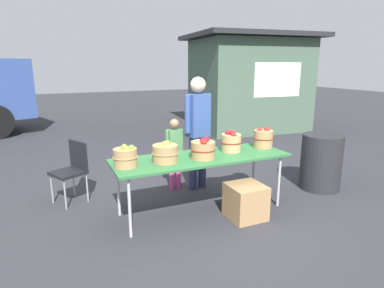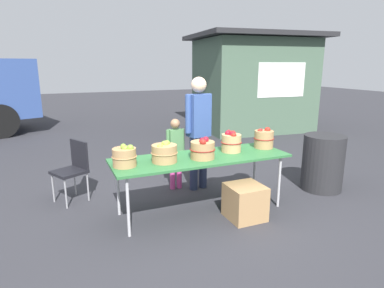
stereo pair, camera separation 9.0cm
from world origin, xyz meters
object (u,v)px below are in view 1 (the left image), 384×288
at_px(apple_basket_red_0, 203,149).
at_px(child_customer, 175,148).
at_px(apple_basket_green_0, 125,157).
at_px(produce_crate, 246,201).
at_px(vendor_adult, 198,125).
at_px(apple_basket_red_2, 263,138).
at_px(apple_basket_green_1, 165,153).
at_px(apple_basket_red_1, 231,142).
at_px(trash_barrel, 321,162).
at_px(folding_chair, 72,167).
at_px(market_table, 201,160).

distance_m(apple_basket_red_0, child_customer, 0.99).
xyz_separation_m(apple_basket_green_0, produce_crate, (1.41, -0.40, -0.65)).
bearing_deg(apple_basket_red_0, vendor_adult, 69.26).
distance_m(vendor_adult, child_customer, 0.51).
relative_size(apple_basket_green_0, apple_basket_red_2, 0.99).
height_order(apple_basket_green_1, apple_basket_red_1, apple_basket_red_1).
distance_m(trash_barrel, produce_crate, 1.70).
bearing_deg(folding_chair, child_customer, 57.13).
height_order(apple_basket_red_0, folding_chair, apple_basket_red_0).
xyz_separation_m(apple_basket_green_1, apple_basket_red_2, (1.52, 0.11, 0.02)).
height_order(vendor_adult, produce_crate, vendor_adult).
distance_m(apple_basket_red_0, vendor_adult, 0.90).
distance_m(apple_basket_green_1, apple_basket_red_2, 1.52).
bearing_deg(apple_basket_green_1, apple_basket_red_0, -5.22).
relative_size(trash_barrel, produce_crate, 1.96).
bearing_deg(apple_basket_green_0, vendor_adult, 30.92).
distance_m(apple_basket_green_0, apple_basket_red_1, 1.47).
relative_size(child_customer, produce_crate, 2.53).
distance_m(apple_basket_green_0, apple_basket_green_1, 0.48).
distance_m(apple_basket_red_0, apple_basket_red_1, 0.52).
bearing_deg(apple_basket_red_1, apple_basket_red_0, -163.47).
relative_size(apple_basket_red_1, produce_crate, 0.67).
bearing_deg(market_table, child_customer, 91.80).
height_order(market_table, child_customer, child_customer).
distance_m(apple_basket_green_1, trash_barrel, 2.60).
relative_size(market_table, apple_basket_red_2, 7.75).
bearing_deg(apple_basket_green_1, vendor_adult, 44.21).
bearing_deg(vendor_adult, trash_barrel, 146.01).
xyz_separation_m(market_table, vendor_adult, (0.30, 0.75, 0.31)).
bearing_deg(folding_chair, apple_basket_red_1, 36.96).
height_order(apple_basket_green_0, child_customer, child_customer).
bearing_deg(child_customer, folding_chair, -4.58).
bearing_deg(apple_basket_red_2, child_customer, 142.18).
distance_m(apple_basket_green_1, apple_basket_red_1, 0.99).
distance_m(apple_basket_red_0, apple_basket_red_2, 1.04).
relative_size(vendor_adult, produce_crate, 3.95).
bearing_deg(apple_basket_green_0, apple_basket_red_0, -3.41).
relative_size(apple_basket_red_1, apple_basket_red_2, 0.99).
xyz_separation_m(apple_basket_green_1, produce_crate, (0.93, -0.38, -0.65)).
bearing_deg(apple_basket_green_1, trash_barrel, 0.18).
relative_size(apple_basket_red_0, trash_barrel, 0.38).
bearing_deg(trash_barrel, produce_crate, -166.51).
relative_size(market_table, apple_basket_red_0, 7.09).
bearing_deg(apple_basket_red_1, apple_basket_red_2, 0.80).
bearing_deg(apple_basket_red_1, vendor_adult, 104.88).
height_order(apple_basket_red_1, apple_basket_red_2, apple_basket_red_2).
distance_m(apple_basket_green_1, child_customer, 1.06).
bearing_deg(trash_barrel, apple_basket_red_1, 176.60).
xyz_separation_m(apple_basket_red_1, child_customer, (-0.51, 0.82, -0.23)).
relative_size(apple_basket_green_0, apple_basket_red_1, 1.00).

